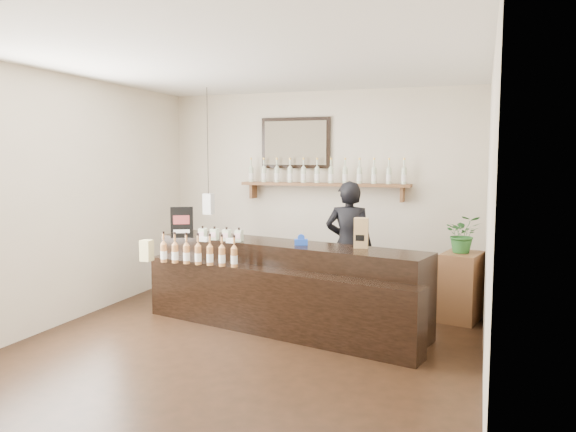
{
  "coord_description": "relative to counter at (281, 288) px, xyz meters",
  "views": [
    {
      "loc": [
        2.19,
        -5.18,
        1.88
      ],
      "look_at": [
        0.15,
        0.7,
        1.22
      ],
      "focal_mm": 35.0,
      "sensor_mm": 36.0,
      "label": 1
    }
  ],
  "objects": [
    {
      "name": "ground",
      "position": [
        -0.11,
        -0.58,
        -0.43
      ],
      "size": [
        5.0,
        5.0,
        0.0
      ],
      "primitive_type": "plane",
      "color": "black",
      "rests_on": "ground"
    },
    {
      "name": "room_shell",
      "position": [
        -0.11,
        -0.58,
        1.27
      ],
      "size": [
        5.0,
        5.0,
        5.0
      ],
      "color": "beige",
      "rests_on": "ground"
    },
    {
      "name": "back_wall_decor",
      "position": [
        -0.26,
        1.8,
        1.32
      ],
      "size": [
        2.66,
        0.96,
        1.69
      ],
      "color": "brown",
      "rests_on": "ground"
    },
    {
      "name": "counter",
      "position": [
        0.0,
        0.0,
        0.0
      ],
      "size": [
        3.34,
        1.63,
        1.08
      ],
      "color": "black",
      "rests_on": "ground"
    },
    {
      "name": "promo_sign",
      "position": [
        -1.29,
        0.09,
        0.67
      ],
      "size": [
        0.24,
        0.14,
        0.37
      ],
      "color": "black",
      "rests_on": "counter"
    },
    {
      "name": "paper_bag",
      "position": [
        0.88,
        0.04,
        0.65
      ],
      "size": [
        0.16,
        0.13,
        0.32
      ],
      "color": "#A3814E",
      "rests_on": "counter"
    },
    {
      "name": "tape_dispenser",
      "position": [
        0.22,
        0.02,
        0.53
      ],
      "size": [
        0.16,
        0.1,
        0.12
      ],
      "color": "blue",
      "rests_on": "counter"
    },
    {
      "name": "side_cabinet",
      "position": [
        1.89,
        0.89,
        -0.04
      ],
      "size": [
        0.51,
        0.62,
        0.79
      ],
      "color": "brown",
      "rests_on": "ground"
    },
    {
      "name": "potted_plant",
      "position": [
        1.89,
        0.89,
        0.57
      ],
      "size": [
        0.44,
        0.39,
        0.44
      ],
      "primitive_type": "imported",
      "rotation": [
        0.0,
        0.0,
        0.15
      ],
      "color": "#266026",
      "rests_on": "side_cabinet"
    },
    {
      "name": "shopkeeper",
      "position": [
        0.54,
        0.97,
        0.47
      ],
      "size": [
        0.69,
        0.48,
        1.8
      ],
      "primitive_type": "imported",
      "rotation": [
        0.0,
        0.0,
        3.22
      ],
      "color": "black",
      "rests_on": "ground"
    }
  ]
}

